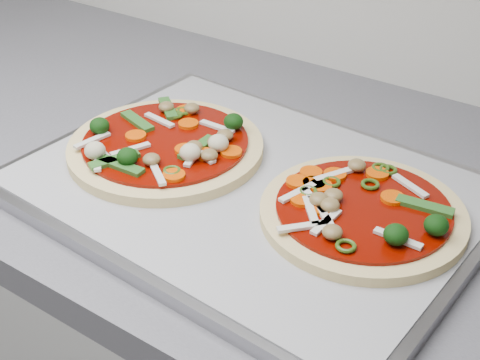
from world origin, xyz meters
The scene contains 4 objects.
baking_tray centered at (-0.28, 1.23, 0.91)m, with size 0.50×0.37×0.02m, color gray.
parchment centered at (-0.28, 1.23, 0.92)m, with size 0.48×0.35×0.00m, color #A2A3A8.
pizza_left centered at (-0.39, 1.23, 0.93)m, with size 0.31×0.31×0.04m.
pizza_right centered at (-0.14, 1.24, 0.93)m, with size 0.27×0.27×0.04m.
Camera 1 is at (0.07, 0.72, 1.33)m, focal length 50.00 mm.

